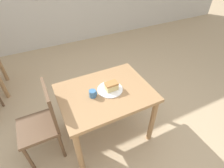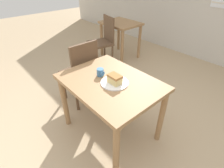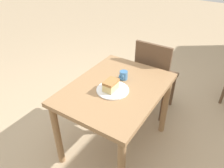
{
  "view_description": "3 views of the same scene",
  "coord_description": "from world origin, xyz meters",
  "px_view_note": "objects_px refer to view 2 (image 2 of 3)",
  "views": [
    {
      "loc": [
        -0.63,
        -1.03,
        1.99
      ],
      "look_at": [
        0.01,
        0.28,
        0.76
      ],
      "focal_mm": 28.0,
      "sensor_mm": 36.0,
      "label": 1
    },
    {
      "loc": [
        1.02,
        -0.71,
        1.67
      ],
      "look_at": [
        -0.02,
        0.2,
        0.74
      ],
      "focal_mm": 28.0,
      "sensor_mm": 36.0,
      "label": 2
    },
    {
      "loc": [
        1.23,
        1.04,
        1.79
      ],
      "look_at": [
        -0.06,
        0.22,
        0.76
      ],
      "focal_mm": 35.0,
      "sensor_mm": 36.0,
      "label": 3
    }
  ],
  "objects_px": {
    "chair_far_corner": "(103,40)",
    "coffee_mug": "(100,72)",
    "dining_table_near": "(110,90)",
    "chair_near_window": "(81,71)",
    "plate": "(115,83)",
    "cake_slice": "(115,79)",
    "dining_table_far": "(120,30)"
  },
  "relations": [
    {
      "from": "dining_table_near",
      "to": "plate",
      "type": "xyz_separation_m",
      "value": [
        0.06,
        0.0,
        0.12
      ]
    },
    {
      "from": "chair_near_window",
      "to": "plate",
      "type": "xyz_separation_m",
      "value": [
        0.75,
        -0.08,
        0.22
      ]
    },
    {
      "from": "chair_near_window",
      "to": "chair_far_corner",
      "type": "distance_m",
      "value": 1.23
    },
    {
      "from": "plate",
      "to": "chair_far_corner",
      "type": "bearing_deg",
      "value": 144.4
    },
    {
      "from": "dining_table_near",
      "to": "coffee_mug",
      "type": "bearing_deg",
      "value": -175.87
    },
    {
      "from": "plate",
      "to": "cake_slice",
      "type": "bearing_deg",
      "value": -38.9
    },
    {
      "from": "dining_table_far",
      "to": "plate",
      "type": "bearing_deg",
      "value": -45.41
    },
    {
      "from": "chair_near_window",
      "to": "cake_slice",
      "type": "bearing_deg",
      "value": 83.35
    },
    {
      "from": "dining_table_far",
      "to": "dining_table_near",
      "type": "bearing_deg",
      "value": -46.59
    },
    {
      "from": "dining_table_near",
      "to": "plate",
      "type": "bearing_deg",
      "value": 3.77
    },
    {
      "from": "dining_table_near",
      "to": "coffee_mug",
      "type": "xyz_separation_m",
      "value": [
        -0.14,
        -0.01,
        0.15
      ]
    },
    {
      "from": "dining_table_near",
      "to": "cake_slice",
      "type": "bearing_deg",
      "value": -4.86
    },
    {
      "from": "dining_table_far",
      "to": "cake_slice",
      "type": "distance_m",
      "value": 2.21
    },
    {
      "from": "cake_slice",
      "to": "dining_table_near",
      "type": "bearing_deg",
      "value": 175.14
    },
    {
      "from": "chair_near_window",
      "to": "dining_table_far",
      "type": "bearing_deg",
      "value": -151.94
    },
    {
      "from": "dining_table_near",
      "to": "coffee_mug",
      "type": "relative_size",
      "value": 12.54
    },
    {
      "from": "chair_far_corner",
      "to": "cake_slice",
      "type": "xyz_separation_m",
      "value": [
        1.5,
        -1.07,
        0.27
      ]
    },
    {
      "from": "dining_table_far",
      "to": "cake_slice",
      "type": "height_order",
      "value": "cake_slice"
    },
    {
      "from": "chair_far_corner",
      "to": "coffee_mug",
      "type": "bearing_deg",
      "value": -26.78
    },
    {
      "from": "chair_far_corner",
      "to": "plate",
      "type": "xyz_separation_m",
      "value": [
        1.48,
        -1.06,
        0.22
      ]
    },
    {
      "from": "coffee_mug",
      "to": "dining_table_far",
      "type": "bearing_deg",
      "value": 130.31
    },
    {
      "from": "cake_slice",
      "to": "coffee_mug",
      "type": "relative_size",
      "value": 1.67
    },
    {
      "from": "cake_slice",
      "to": "coffee_mug",
      "type": "distance_m",
      "value": 0.22
    },
    {
      "from": "plate",
      "to": "cake_slice",
      "type": "xyz_separation_m",
      "value": [
        0.01,
        -0.01,
        0.05
      ]
    },
    {
      "from": "chair_far_corner",
      "to": "plate",
      "type": "distance_m",
      "value": 1.84
    },
    {
      "from": "coffee_mug",
      "to": "cake_slice",
      "type": "bearing_deg",
      "value": 1.17
    },
    {
      "from": "chair_far_corner",
      "to": "dining_table_near",
      "type": "bearing_deg",
      "value": -23.55
    },
    {
      "from": "chair_near_window",
      "to": "plate",
      "type": "relative_size",
      "value": 3.38
    },
    {
      "from": "plate",
      "to": "cake_slice",
      "type": "height_order",
      "value": "cake_slice"
    },
    {
      "from": "dining_table_far",
      "to": "chair_near_window",
      "type": "bearing_deg",
      "value": -61.94
    },
    {
      "from": "dining_table_far",
      "to": "coffee_mug",
      "type": "bearing_deg",
      "value": -49.69
    },
    {
      "from": "chair_near_window",
      "to": "chair_far_corner",
      "type": "relative_size",
      "value": 1.0
    }
  ]
}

